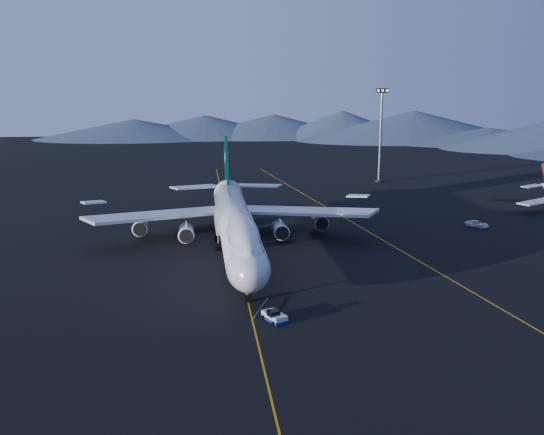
{
  "coord_description": "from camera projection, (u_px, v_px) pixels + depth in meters",
  "views": [
    {
      "loc": [
        -7.0,
        -111.6,
        32.59
      ],
      "look_at": [
        7.29,
        2.84,
        6.0
      ],
      "focal_mm": 40.0,
      "sensor_mm": 36.0,
      "label": 1
    }
  ],
  "objects": [
    {
      "name": "taxiway_line_side",
      "position": [
        373.0,
        234.0,
        129.36
      ],
      "size": [
        28.08,
        198.09,
        0.01
      ],
      "primitive_type": "cube",
      "rotation": [
        0.0,
        0.0,
        0.14
      ],
      "color": "orange",
      "rests_on": "ground"
    },
    {
      "name": "boeing_747",
      "position": [
        236.0,
        223.0,
        114.8
      ],
      "size": [
        59.62,
        72.43,
        19.37
      ],
      "color": "silver",
      "rests_on": "ground"
    },
    {
      "name": "taxiway_line_main",
      "position": [
        236.0,
        252.0,
        116.07
      ],
      "size": [
        0.25,
        220.0,
        0.01
      ],
      "primitive_type": "cube",
      "color": "orange",
      "rests_on": "ground"
    },
    {
      "name": "pushback_tug",
      "position": [
        275.0,
        317.0,
        83.14
      ],
      "size": [
        3.54,
        4.52,
        1.76
      ],
      "rotation": [
        0.0,
        0.0,
        0.43
      ],
      "color": "silver",
      "rests_on": "ground"
    },
    {
      "name": "ground",
      "position": [
        236.0,
        252.0,
        116.07
      ],
      "size": [
        500.0,
        500.0,
        0.0
      ],
      "primitive_type": "plane",
      "color": "black",
      "rests_on": "ground"
    },
    {
      "name": "service_van",
      "position": [
        477.0,
        224.0,
        135.54
      ],
      "size": [
        5.13,
        5.49,
        1.43
      ],
      "primitive_type": "imported",
      "rotation": [
        0.0,
        0.0,
        0.7
      ],
      "color": "white",
      "rests_on": "ground"
    },
    {
      "name": "floodlight_mast",
      "position": [
        380.0,
        135.0,
        191.85
      ],
      "size": [
        3.65,
        2.74,
        29.53
      ],
      "rotation": [
        0.0,
        0.0,
        0.19
      ],
      "color": "black",
      "rests_on": "ground"
    }
  ]
}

